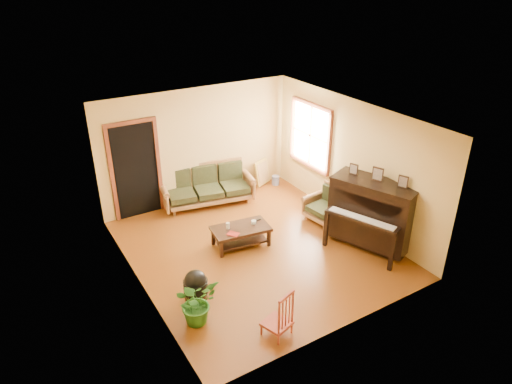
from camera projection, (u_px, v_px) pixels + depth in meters
floor at (256, 248)px, 8.79m from camera, size 5.00×5.00×0.00m
doorway at (136, 171)px, 9.56m from camera, size 1.08×0.16×2.05m
window at (311, 135)px, 10.14m from camera, size 0.12×1.36×1.46m
sofa at (208, 186)px, 10.26m from camera, size 2.17×1.23×0.88m
coffee_table at (241, 236)px, 8.81m from camera, size 1.16×0.74×0.40m
armchair at (324, 205)px, 9.57m from camera, size 0.82×0.85×0.76m
piano at (371, 215)px, 8.59m from camera, size 1.41×1.77×1.37m
footstool at (196, 288)px, 7.41m from camera, size 0.47×0.47×0.38m
red_chair at (277, 313)px, 6.58m from camera, size 0.48×0.50×0.79m
leaning_frame at (262, 172)px, 11.21m from camera, size 0.50×0.31×0.66m
ceramic_crock at (276, 180)px, 11.30m from camera, size 0.24×0.24×0.23m
potted_plant at (196, 302)px, 6.85m from camera, size 0.79×0.73×0.71m
book at (231, 236)px, 8.42m from camera, size 0.25×0.27×0.02m
candle at (228, 226)px, 8.66m from camera, size 0.09×0.09×0.12m
glass_jar at (254, 222)px, 8.84m from camera, size 0.12×0.12×0.06m
remote at (257, 220)px, 8.96m from camera, size 0.14×0.05×0.01m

